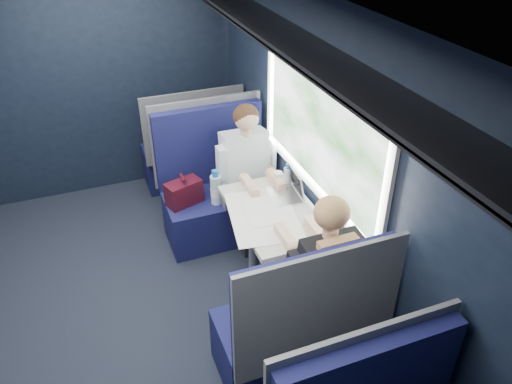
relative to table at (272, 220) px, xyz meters
name	(u,v)px	position (x,y,z in m)	size (l,w,h in m)	color
ground	(149,316)	(-1.03, 0.00, -0.67)	(2.80, 4.20, 0.01)	black
room_shell	(126,149)	(-1.01, 0.00, 0.81)	(3.00, 4.40, 2.40)	black
table	(272,220)	(0.00, 0.00, 0.00)	(0.62, 1.00, 0.74)	#54565E
seat_bay_near	(216,194)	(-0.19, 0.87, -0.24)	(1.04, 0.62, 1.26)	#0C0C36
seat_bay_far	(297,330)	(-0.18, -0.87, -0.25)	(1.04, 0.62, 1.26)	#0C0C36
seat_row_front	(192,151)	(-0.18, 1.80, -0.25)	(1.04, 0.51, 1.16)	#0C0C36
man	(249,170)	(0.07, 0.70, 0.06)	(0.53, 0.56, 1.32)	black
woman	(322,268)	(0.07, -0.71, 0.06)	(0.53, 0.56, 1.32)	black
papers	(263,216)	(-0.09, -0.03, 0.08)	(0.50, 0.72, 0.01)	white
laptop	(289,189)	(0.22, 0.17, 0.14)	(0.25, 0.31, 0.22)	silver
bottle_small	(287,177)	(0.25, 0.29, 0.17)	(0.06, 0.06, 0.22)	silver
cup	(278,177)	(0.21, 0.38, 0.13)	(0.08, 0.08, 0.10)	white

